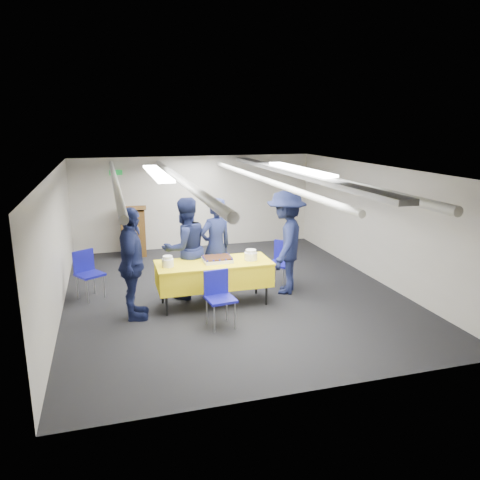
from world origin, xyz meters
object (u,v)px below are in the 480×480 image
at_px(serving_table, 214,274).
at_px(sailor_b, 185,248).
at_px(chair_left, 87,269).
at_px(sailor_c, 132,264).
at_px(sheet_cake, 217,259).
at_px(chair_right, 281,259).
at_px(sailor_a, 216,247).
at_px(podium, 133,231).
at_px(sailor_d, 286,242).
at_px(chair_near, 219,292).

xyz_separation_m(serving_table, sailor_b, (-0.40, 0.51, 0.36)).
distance_m(chair_left, sailor_c, 1.45).
height_order(serving_table, sheet_cake, sheet_cake).
height_order(serving_table, chair_right, chair_right).
relative_size(chair_left, sailor_c, 0.48).
relative_size(sailor_a, sailor_c, 0.99).
xyz_separation_m(podium, chair_left, (-0.97, -2.58, -0.08)).
bearing_deg(sheet_cake, chair_left, 156.66).
bearing_deg(chair_left, chair_right, -5.27).
relative_size(serving_table, sailor_a, 1.09).
distance_m(podium, sailor_b, 3.14).
distance_m(sailor_c, sailor_d, 2.84).
xyz_separation_m(chair_right, sailor_a, (-1.34, -0.14, 0.37)).
relative_size(sheet_cake, sailor_c, 0.27).
xyz_separation_m(sheet_cake, podium, (-1.22, 3.53, -0.20)).
distance_m(serving_table, sailor_d, 1.50).
distance_m(sheet_cake, sailor_d, 1.38).
height_order(sailor_a, sailor_d, sailor_d).
height_order(podium, chair_left, podium).
xyz_separation_m(chair_near, sailor_d, (1.54, 1.09, 0.43)).
bearing_deg(chair_left, sailor_d, -11.46).
height_order(sheet_cake, chair_right, chair_right).
xyz_separation_m(sheet_cake, chair_right, (1.42, 0.61, -0.28)).
relative_size(sheet_cake, sailor_d, 0.26).
height_order(podium, sailor_c, sailor_c).
height_order(chair_right, sailor_a, sailor_a).
height_order(serving_table, sailor_d, sailor_d).
height_order(serving_table, sailor_a, sailor_a).
xyz_separation_m(serving_table, sailor_d, (1.42, 0.24, 0.41)).
height_order(chair_near, sailor_c, sailor_c).
xyz_separation_m(sheet_cake, sailor_d, (1.35, 0.23, 0.15)).
distance_m(chair_right, sailor_c, 3.02).
height_order(sheet_cake, sailor_a, sailor_a).
height_order(sheet_cake, sailor_b, sailor_b).
xyz_separation_m(chair_near, chair_left, (-2.00, 1.81, 0.00)).
xyz_separation_m(serving_table, sailor_a, (0.15, 0.49, 0.34)).
bearing_deg(serving_table, chair_near, -98.08).
distance_m(serving_table, sheet_cake, 0.26).
relative_size(sheet_cake, podium, 0.40).
bearing_deg(sailor_d, chair_left, -71.64).
distance_m(serving_table, sailor_b, 0.74).
xyz_separation_m(sheet_cake, sailor_a, (0.08, 0.47, 0.09)).
relative_size(chair_right, sailor_a, 0.48).
xyz_separation_m(chair_left, sailor_b, (1.72, -0.45, 0.38)).
distance_m(sheet_cake, sailor_a, 0.49).
height_order(serving_table, chair_near, chair_near).
distance_m(podium, chair_left, 2.76).
distance_m(chair_right, sailor_a, 1.40).
bearing_deg(podium, chair_left, -110.66).
bearing_deg(chair_right, podium, 132.15).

